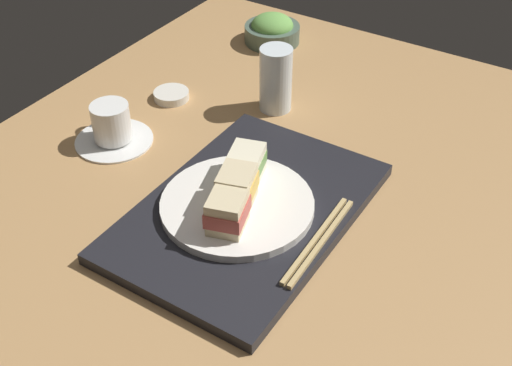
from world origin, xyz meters
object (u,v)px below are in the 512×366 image
at_px(chopsticks_pair, 317,242).
at_px(coffee_cup, 112,127).
at_px(salad_bowl, 272,30).
at_px(small_sauce_dish, 171,95).
at_px(sandwich_middle, 238,185).
at_px(sandwich_plate, 239,203).
at_px(sandwich_near, 227,211).
at_px(sandwich_far, 248,164).
at_px(drinking_glass, 276,79).

height_order(chopsticks_pair, coffee_cup, coffee_cup).
bearing_deg(salad_bowl, small_sauce_dish, 172.68).
distance_m(sandwich_middle, coffee_cup, 0.31).
height_order(sandwich_plate, sandwich_near, sandwich_near).
bearing_deg(sandwich_far, small_sauce_dish, 60.29).
distance_m(coffee_cup, drinking_glass, 0.32).
bearing_deg(salad_bowl, sandwich_plate, -153.67).
height_order(salad_bowl, drinking_glass, drinking_glass).
xyz_separation_m(chopsticks_pair, coffee_cup, (0.06, 0.45, 0.01)).
xyz_separation_m(sandwich_plate, sandwich_near, (-0.06, -0.02, 0.03)).
distance_m(sandwich_plate, sandwich_near, 0.07).
relative_size(sandwich_far, drinking_glass, 0.59).
distance_m(sandwich_plate, salad_bowl, 0.60).
bearing_deg(chopsticks_pair, salad_bowl, 36.80).
height_order(sandwich_near, coffee_cup, sandwich_near).
bearing_deg(coffee_cup, chopsticks_pair, -97.44).
distance_m(sandwich_near, salad_bowl, 0.66).
distance_m(sandwich_near, sandwich_middle, 0.06).
height_order(salad_bowl, chopsticks_pair, salad_bowl).
relative_size(sandwich_plate, small_sauce_dish, 3.40).
bearing_deg(sandwich_plate, sandwich_far, 18.24).
relative_size(sandwich_plate, sandwich_near, 3.07).
height_order(sandwich_far, drinking_glass, drinking_glass).
bearing_deg(sandwich_near, small_sauce_dish, 49.46).
height_order(sandwich_plate, sandwich_far, sandwich_far).
distance_m(salad_bowl, chopsticks_pair, 0.68).
height_order(sandwich_far, salad_bowl, sandwich_far).
relative_size(chopsticks_pair, coffee_cup, 1.46).
bearing_deg(small_sauce_dish, chopsticks_pair, -117.08).
relative_size(sandwich_near, salad_bowl, 0.62).
xyz_separation_m(coffee_cup, drinking_glass, (0.25, -0.19, 0.03)).
xyz_separation_m(sandwich_near, chopsticks_pair, (0.05, -0.12, -0.04)).
xyz_separation_m(sandwich_near, sandwich_middle, (0.06, 0.02, 0.00)).
relative_size(sandwich_near, coffee_cup, 0.55).
bearing_deg(sandwich_middle, sandwich_far, 18.24).
height_order(chopsticks_pair, drinking_glass, drinking_glass).
relative_size(sandwich_middle, chopsticks_pair, 0.38).
bearing_deg(sandwich_near, sandwich_far, 18.24).
bearing_deg(sandwich_far, sandwich_near, -161.76).
xyz_separation_m(sandwich_near, coffee_cup, (0.11, 0.32, -0.03)).
bearing_deg(sandwich_middle, drinking_glass, 20.96).
bearing_deg(salad_bowl, chopsticks_pair, -143.20).
height_order(sandwich_far, chopsticks_pair, sandwich_far).
distance_m(sandwich_plate, drinking_glass, 0.32).
height_order(salad_bowl, coffee_cup, coffee_cup).
bearing_deg(sandwich_middle, coffee_cup, 80.66).
bearing_deg(sandwich_near, coffee_cup, 71.67).
bearing_deg(chopsticks_pair, sandwich_far, 67.93).
height_order(sandwich_plate, coffee_cup, coffee_cup).
xyz_separation_m(sandwich_middle, sandwich_far, (0.06, 0.02, -0.00)).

